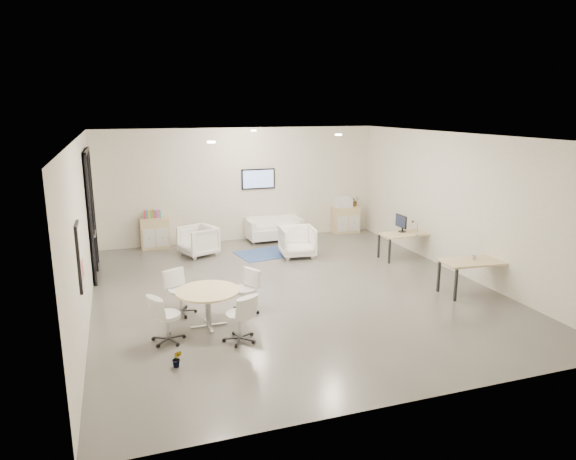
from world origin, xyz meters
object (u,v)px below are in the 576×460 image
(loveseat, at_px, (274,229))
(desk_rear, at_px, (405,236))
(armchair_right, at_px, (297,240))
(sideboard_right, at_px, (346,220))
(desk_front, at_px, (474,264))
(round_table, at_px, (208,295))
(sideboard_left, at_px, (155,233))
(armchair_left, at_px, (198,239))

(loveseat, xyz_separation_m, desk_rear, (2.61, -2.83, 0.28))
(armchair_right, xyz_separation_m, desk_rear, (2.52, -1.02, 0.16))
(sideboard_right, distance_m, desk_rear, 3.02)
(loveseat, height_order, desk_front, desk_front)
(round_table, bearing_deg, armchair_right, 50.73)
(sideboard_left, distance_m, sideboard_right, 5.68)
(sideboard_left, height_order, round_table, sideboard_left)
(sideboard_right, xyz_separation_m, desk_rear, (0.24, -3.00, 0.19))
(sideboard_left, distance_m, armchair_left, 1.45)
(sideboard_left, relative_size, armchair_left, 1.00)
(sideboard_right, distance_m, round_table, 7.63)
(armchair_left, xyz_separation_m, armchair_right, (2.40, -0.93, 0.01))
(sideboard_right, xyz_separation_m, armchair_right, (-2.28, -1.98, 0.03))
(loveseat, xyz_separation_m, armchair_right, (0.08, -1.81, 0.12))
(sideboard_right, xyz_separation_m, armchair_left, (-4.68, -1.04, 0.02))
(sideboard_right, bearing_deg, armchair_right, -139.09)
(sideboard_right, distance_m, armchair_right, 3.02)
(armchair_right, distance_m, desk_front, 4.45)
(sideboard_left, xyz_separation_m, round_table, (0.46, -5.57, 0.17))
(sideboard_left, xyz_separation_m, armchair_right, (3.40, -1.98, 0.01))
(sideboard_left, xyz_separation_m, sideboard_right, (5.68, -0.00, -0.02))
(sideboard_left, relative_size, round_table, 0.76)
(armchair_left, bearing_deg, round_table, -28.18)
(desk_front, xyz_separation_m, round_table, (-5.47, 0.07, -0.04))
(round_table, bearing_deg, sideboard_left, 94.77)
(armchair_right, bearing_deg, armchair_left, 165.18)
(sideboard_right, bearing_deg, loveseat, -175.93)
(desk_rear, bearing_deg, loveseat, 129.03)
(sideboard_left, height_order, desk_front, sideboard_left)
(desk_rear, xyz_separation_m, desk_front, (0.01, -2.64, 0.03))
(armchair_left, distance_m, desk_rear, 5.30)
(desk_front, bearing_deg, armchair_left, 142.11)
(sideboard_left, distance_m, loveseat, 3.32)
(sideboard_left, bearing_deg, round_table, -85.23)
(sideboard_left, bearing_deg, armchair_right, -30.19)
(sideboard_right, bearing_deg, round_table, -133.14)
(round_table, bearing_deg, loveseat, 62.16)
(loveseat, height_order, round_table, loveseat)
(armchair_right, bearing_deg, sideboard_left, 156.25)
(loveseat, height_order, armchair_left, armchair_left)
(armchair_left, xyz_separation_m, desk_rear, (4.92, -1.96, 0.17))
(sideboard_right, xyz_separation_m, round_table, (-5.22, -5.57, 0.18))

